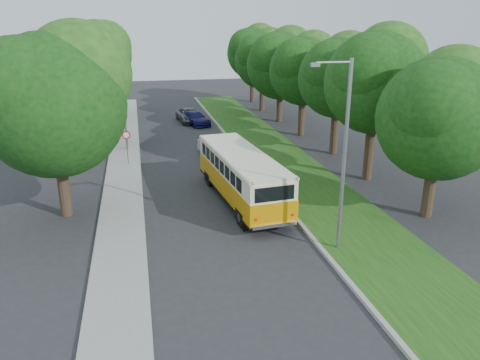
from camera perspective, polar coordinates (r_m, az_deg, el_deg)
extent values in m
plane|color=#28282B|center=(21.61, -1.48, -6.70)|extent=(120.00, 120.00, 0.00)
cube|color=gray|center=(26.87, 4.01, -1.32)|extent=(0.20, 70.00, 0.15)
cube|color=#1B4512|center=(27.60, 8.69, -0.97)|extent=(4.50, 70.00, 0.13)
cube|color=gray|center=(25.89, -14.15, -2.71)|extent=(2.20, 70.00, 0.12)
cylinder|color=#332319|center=(24.83, 22.14, -0.52)|extent=(0.56, 0.56, 3.35)
sphere|color=#0D3B0E|center=(24.02, 23.10, 6.88)|extent=(5.85, 5.85, 5.85)
sphere|color=#0D3B0E|center=(24.91, 24.63, 9.80)|extent=(4.38, 4.38, 4.38)
sphere|color=#0D3B0E|center=(22.81, 22.55, 8.26)|extent=(4.09, 4.09, 4.09)
cylinder|color=#332319|center=(29.50, 15.51, 4.05)|extent=(0.56, 0.56, 4.26)
sphere|color=#0D3B0E|center=(28.82, 16.17, 11.32)|extent=(5.98, 5.98, 5.98)
sphere|color=#0D3B0E|center=(29.73, 17.66, 13.72)|extent=(4.49, 4.49, 4.49)
sphere|color=#0D3B0E|center=(27.66, 15.38, 12.67)|extent=(4.19, 4.19, 4.19)
cylinder|color=#332319|center=(34.92, 11.44, 6.33)|extent=(0.56, 0.56, 3.95)
sphere|color=#0D3B0E|center=(34.35, 11.83, 12.07)|extent=(5.61, 5.61, 5.61)
sphere|color=#0D3B0E|center=(35.16, 13.08, 13.97)|extent=(4.21, 4.21, 4.21)
sphere|color=#0D3B0E|center=(33.31, 11.05, 13.13)|extent=(3.92, 3.92, 3.92)
cylinder|color=#332319|center=(40.24, 7.52, 8.11)|extent=(0.56, 0.56, 3.86)
sphere|color=#0D3B0E|center=(39.75, 7.74, 13.04)|extent=(5.64, 5.64, 5.64)
sphere|color=#0D3B0E|center=(40.53, 8.89, 14.70)|extent=(4.23, 4.23, 4.23)
sphere|color=#0D3B0E|center=(38.74, 6.94, 13.98)|extent=(3.95, 3.95, 3.95)
cylinder|color=#332319|center=(45.83, 4.84, 9.32)|extent=(0.56, 0.56, 3.58)
sphere|color=#0D3B0E|center=(45.38, 4.96, 13.73)|extent=(6.36, 6.36, 6.36)
sphere|color=#0D3B0E|center=(46.24, 6.13, 15.37)|extent=(4.77, 4.77, 4.77)
sphere|color=#0D3B0E|center=(44.29, 4.09, 14.66)|extent=(4.45, 4.45, 4.45)
cylinder|color=#332319|center=(51.48, 2.70, 10.47)|extent=(0.56, 0.56, 3.68)
sphere|color=#0D3B0E|center=(51.09, 2.76, 14.32)|extent=(5.91, 5.91, 5.91)
sphere|color=#0D3B0E|center=(51.86, 3.75, 15.68)|extent=(4.43, 4.43, 4.43)
sphere|color=#0D3B0E|center=(50.10, 1.99, 15.09)|extent=(4.14, 4.14, 4.14)
cylinder|color=#332319|center=(57.30, 1.49, 11.52)|extent=(0.56, 0.56, 4.05)
sphere|color=#0D3B0E|center=(56.95, 1.52, 15.18)|extent=(5.97, 5.97, 5.97)
sphere|color=#0D3B0E|center=(57.73, 2.43, 16.41)|extent=(4.48, 4.48, 4.48)
sphere|color=#0D3B0E|center=(55.97, 0.80, 15.89)|extent=(4.18, 4.18, 4.18)
cylinder|color=#332319|center=(24.63, -20.79, -0.10)|extent=(0.56, 0.56, 3.68)
sphere|color=#0D3B0E|center=(23.77, -21.83, 8.39)|extent=(6.80, 6.80, 6.80)
sphere|color=#0D3B0E|center=(24.10, -19.15, 12.11)|extent=(5.10, 5.10, 5.10)
sphere|color=#0D3B0E|center=(23.01, -24.93, 9.85)|extent=(4.76, 4.76, 4.76)
cylinder|color=#332319|center=(38.09, -18.13, 6.59)|extent=(0.56, 0.56, 3.68)
sphere|color=#0D3B0E|center=(37.54, -18.71, 12.12)|extent=(6.80, 6.80, 6.80)
sphere|color=#0D3B0E|center=(38.00, -17.00, 14.43)|extent=(5.10, 5.10, 5.10)
sphere|color=#0D3B0E|center=(36.74, -20.60, 13.13)|extent=(4.76, 4.76, 4.76)
cylinder|color=#332319|center=(49.87, -16.99, 9.41)|extent=(0.56, 0.56, 3.68)
sphere|color=#0D3B0E|center=(49.45, -17.40, 13.65)|extent=(6.80, 6.80, 6.80)
sphere|color=#0D3B0E|center=(49.96, -16.10, 15.38)|extent=(5.10, 5.10, 5.10)
sphere|color=#0D3B0E|center=(48.63, -18.81, 14.44)|extent=(4.76, 4.76, 4.76)
cylinder|color=gray|center=(19.22, 12.59, 2.32)|extent=(0.16, 0.16, 8.00)
cylinder|color=gray|center=(18.23, 11.41, 13.88)|extent=(1.40, 0.10, 0.10)
cube|color=gray|center=(17.95, 9.13, 13.71)|extent=(0.35, 0.16, 0.14)
cylinder|color=gray|center=(35.60, -14.02, 9.30)|extent=(0.16, 0.16, 7.50)
cylinder|color=gray|center=(35.25, -15.66, 14.98)|extent=(1.40, 0.10, 0.10)
cube|color=gray|center=(35.29, -16.91, 14.76)|extent=(0.35, 0.16, 0.14)
cylinder|color=gray|center=(32.19, -13.59, 3.80)|extent=(0.06, 0.06, 2.50)
cone|color=red|center=(31.94, -13.71, 5.34)|extent=(0.56, 0.02, 0.56)
cone|color=white|center=(31.92, -13.71, 5.33)|extent=(0.40, 0.02, 0.40)
imported|color=silver|center=(31.52, -2.25, 2.90)|extent=(2.30, 4.15, 1.33)
imported|color=silver|center=(33.55, -2.42, 3.95)|extent=(2.89, 4.53, 1.41)
imported|color=#131251|center=(44.63, -5.52, 7.51)|extent=(2.97, 4.55, 1.23)
imported|color=#4F5256|center=(45.96, -6.13, 7.84)|extent=(2.53, 4.74, 1.27)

